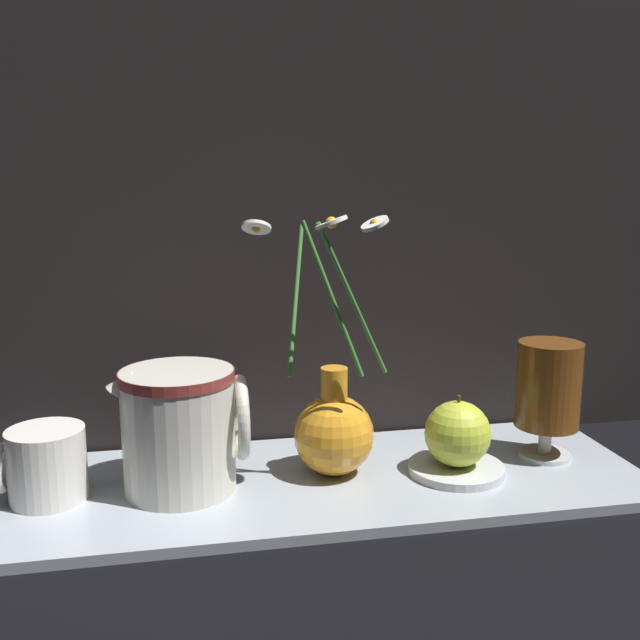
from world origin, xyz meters
TOP-DOWN VIEW (x-y plane):
  - ground_plane at (0.00, 0.00)m, footprint 6.00×6.00m
  - shelf at (0.00, 0.00)m, footprint 0.80×0.27m
  - backdrop_wall at (0.00, 0.15)m, footprint 1.30×0.02m
  - vase_with_flowers at (0.03, 0.01)m, footprint 0.16×0.16m
  - yellow_mug at (-0.30, 0.00)m, footprint 0.09×0.08m
  - ceramic_pitcher at (-0.15, -0.00)m, footprint 0.15×0.13m
  - tea_glass at (0.30, 0.01)m, footprint 0.08×0.08m
  - saucer_plate at (0.17, -0.02)m, footprint 0.12×0.12m
  - orange_fruit at (0.17, -0.02)m, footprint 0.08×0.08m

SIDE VIEW (x-z plane):
  - ground_plane at x=0.00m, z-range 0.00..0.00m
  - shelf at x=0.00m, z-range 0.00..0.01m
  - saucer_plate at x=0.17m, z-range 0.01..0.02m
  - yellow_mug at x=-0.30m, z-range 0.01..0.09m
  - orange_fruit at x=0.17m, z-range 0.02..0.11m
  - vase_with_flowers at x=0.03m, z-range -0.09..0.23m
  - ceramic_pitcher at x=-0.15m, z-range 0.01..0.16m
  - tea_glass at x=0.30m, z-range 0.03..0.18m
  - backdrop_wall at x=0.00m, z-range 0.00..1.10m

